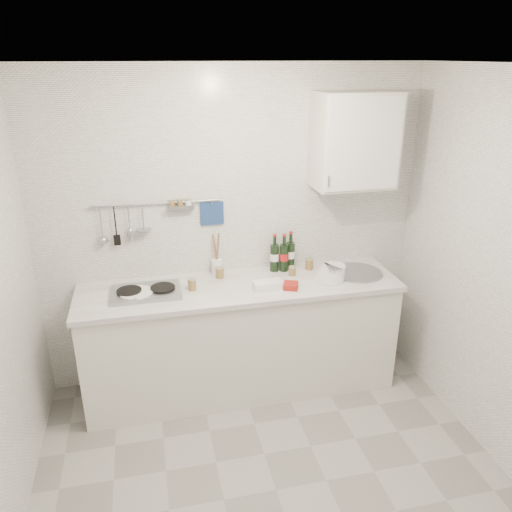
# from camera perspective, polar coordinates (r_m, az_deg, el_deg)

# --- Properties ---
(floor) EXTENTS (3.00, 3.00, 0.00)m
(floor) POSITION_cam_1_polar(r_m,az_deg,el_deg) (3.47, 2.32, -25.15)
(floor) COLOR slate
(floor) RESTS_ON ground
(ceiling) EXTENTS (3.00, 3.00, 0.00)m
(ceiling) POSITION_cam_1_polar(r_m,az_deg,el_deg) (2.36, 3.31, 21.00)
(ceiling) COLOR silver
(ceiling) RESTS_ON back_wall
(back_wall) EXTENTS (3.00, 0.02, 2.50)m
(back_wall) POSITION_cam_1_polar(r_m,az_deg,el_deg) (3.94, -2.70, 2.87)
(back_wall) COLOR silver
(back_wall) RESTS_ON floor
(counter) EXTENTS (2.44, 0.64, 0.96)m
(counter) POSITION_cam_1_polar(r_m,az_deg,el_deg) (4.03, -1.62, -9.55)
(counter) COLOR silver
(counter) RESTS_ON floor
(wall_rail) EXTENTS (0.98, 0.09, 0.34)m
(wall_rail) POSITION_cam_1_polar(r_m,az_deg,el_deg) (3.80, -11.55, 4.50)
(wall_rail) COLOR #93969B
(wall_rail) RESTS_ON back_wall
(wall_cabinet) EXTENTS (0.60, 0.38, 0.70)m
(wall_cabinet) POSITION_cam_1_polar(r_m,az_deg,el_deg) (3.86, 11.22, 12.81)
(wall_cabinet) COLOR silver
(wall_cabinet) RESTS_ON back_wall
(plate_stack_hob) EXTENTS (0.26, 0.25, 0.03)m
(plate_stack_hob) POSITION_cam_1_polar(r_m,az_deg,el_deg) (3.70, -13.60, -4.29)
(plate_stack_hob) COLOR #505CB6
(plate_stack_hob) RESTS_ON counter
(plate_stack_sink) EXTENTS (0.24, 0.22, 0.11)m
(plate_stack_sink) POSITION_cam_1_polar(r_m,az_deg,el_deg) (3.91, 8.69, -1.93)
(plate_stack_sink) COLOR white
(plate_stack_sink) RESTS_ON counter
(wine_bottles) EXTENTS (0.21, 0.11, 0.31)m
(wine_bottles) POSITION_cam_1_polar(r_m,az_deg,el_deg) (4.00, 3.10, 0.47)
(wine_bottles) COLOR black
(wine_bottles) RESTS_ON counter
(butter_dish) EXTENTS (0.21, 0.11, 0.06)m
(butter_dish) POSITION_cam_1_polar(r_m,az_deg,el_deg) (3.71, 1.33, -3.35)
(butter_dish) COLOR white
(butter_dish) RESTS_ON counter
(strawberry_punnet) EXTENTS (0.14, 0.14, 0.04)m
(strawberry_punnet) POSITION_cam_1_polar(r_m,az_deg,el_deg) (3.73, 3.99, -3.40)
(strawberry_punnet) COLOR #A42912
(strawberry_punnet) RESTS_ON counter
(utensil_crock) EXTENTS (0.08, 0.08, 0.35)m
(utensil_crock) POSITION_cam_1_polar(r_m,az_deg,el_deg) (3.95, -4.48, -1.01)
(utensil_crock) COLOR white
(utensil_crock) RESTS_ON counter
(jar_a) EXTENTS (0.07, 0.07, 0.09)m
(jar_a) POSITION_cam_1_polar(r_m,az_deg,el_deg) (3.90, -4.16, -1.84)
(jar_a) COLOR olive
(jar_a) RESTS_ON counter
(jar_b) EXTENTS (0.07, 0.07, 0.09)m
(jar_b) POSITION_cam_1_polar(r_m,az_deg,el_deg) (4.07, 6.09, -0.88)
(jar_b) COLOR olive
(jar_b) RESTS_ON counter
(jar_c) EXTENTS (0.06, 0.06, 0.07)m
(jar_c) POSITION_cam_1_polar(r_m,az_deg,el_deg) (3.95, 4.16, -1.69)
(jar_c) COLOR olive
(jar_c) RESTS_ON counter
(jar_d) EXTENTS (0.06, 0.06, 0.09)m
(jar_d) POSITION_cam_1_polar(r_m,az_deg,el_deg) (3.72, -7.32, -3.22)
(jar_d) COLOR olive
(jar_d) RESTS_ON counter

